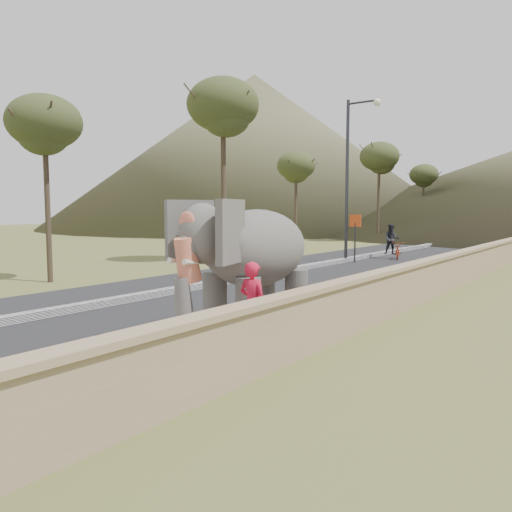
{
  "coord_description": "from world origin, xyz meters",
  "views": [
    {
      "loc": [
        6.33,
        -3.99,
        2.66
      ],
      "look_at": [
        0.2,
        4.22,
        1.7
      ],
      "focal_mm": 35.0,
      "sensor_mm": 36.0,
      "label": 1
    }
  ],
  "objects": [
    {
      "name": "road",
      "position": [
        -5.0,
        10.0,
        0.01
      ],
      "size": [
        7.0,
        120.0,
        0.03
      ],
      "primitive_type": "cube",
      "color": "black",
      "rests_on": "ground"
    },
    {
      "name": "parapet",
      "position": [
        1.65,
        10.0,
        0.55
      ],
      "size": [
        0.3,
        120.0,
        1.1
      ],
      "primitive_type": "cube",
      "color": "tan",
      "rests_on": "ground"
    },
    {
      "name": "median",
      "position": [
        -5.0,
        10.0,
        0.11
      ],
      "size": [
        0.35,
        120.0,
        0.22
      ],
      "primitive_type": "cube",
      "color": "black",
      "rests_on": "ground"
    },
    {
      "name": "motorcyclist",
      "position": [
        -3.56,
        21.67,
        0.73
      ],
      "size": [
        1.46,
        1.91,
        1.89
      ],
      "color": "maroon",
      "rests_on": "ground"
    },
    {
      "name": "signboard",
      "position": [
        -4.5,
        18.73,
        1.64
      ],
      "size": [
        0.6,
        0.08,
        2.4
      ],
      "color": "#2D2D33",
      "rests_on": "ground"
    },
    {
      "name": "walkway",
      "position": [
        0.0,
        10.0,
        0.07
      ],
      "size": [
        3.0,
        120.0,
        0.15
      ],
      "primitive_type": "cube",
      "color": "#9E9687",
      "rests_on": "ground"
    },
    {
      "name": "hill_left",
      "position": [
        -38.0,
        55.0,
        11.0
      ],
      "size": [
        60.0,
        60.0,
        22.0
      ],
      "primitive_type": "cone",
      "color": "brown",
      "rests_on": "ground"
    },
    {
      "name": "lamppost",
      "position": [
        -4.69,
        18.75,
        4.87
      ],
      "size": [
        1.76,
        0.36,
        8.0
      ],
      "color": "#2F3035",
      "rests_on": "ground"
    },
    {
      "name": "ground",
      "position": [
        0.0,
        0.0,
        0.0
      ],
      "size": [
        160.0,
        160.0,
        0.0
      ],
      "primitive_type": "plane",
      "color": "olive",
      "rests_on": "ground"
    },
    {
      "name": "elephant_and_man",
      "position": [
        0.02,
        4.49,
        1.46
      ],
      "size": [
        2.24,
        3.74,
        2.65
      ],
      "color": "#65615C",
      "rests_on": "ground"
    },
    {
      "name": "trees",
      "position": [
        0.65,
        28.8,
        3.91
      ],
      "size": [
        47.55,
        42.45,
        9.35
      ],
      "color": "#473828",
      "rests_on": "ground"
    }
  ]
}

